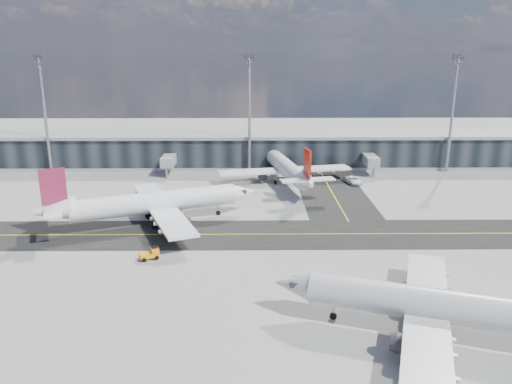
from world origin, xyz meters
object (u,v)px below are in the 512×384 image
baggage_tug (151,253)px  service_van (353,180)px  airliner_redtail (287,168)px  airliner_af (152,203)px  airliner_near (442,307)px

baggage_tug → service_van: 57.63m
airliner_redtail → service_van: 15.72m
airliner_af → airliner_redtail: size_ratio=1.02×
service_van → airliner_redtail: bearing=165.2°
airliner_near → airliner_redtail: bearing=29.4°
baggage_tug → service_van: baggage_tug is taller
airliner_redtail → service_van: airliner_redtail is taller
airliner_af → service_van: bearing=101.5°
airliner_redtail → airliner_af: bearing=-144.7°
airliner_af → baggage_tug: bearing=-12.2°
airliner_near → service_van: (3.34, 63.87, -2.79)m
baggage_tug → airliner_redtail: bearing=128.3°
airliner_near → baggage_tug: (-35.25, 21.07, -2.69)m
airliner_af → airliner_redtail: airliner_af is taller
airliner_af → baggage_tug: (2.65, -15.79, -2.90)m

